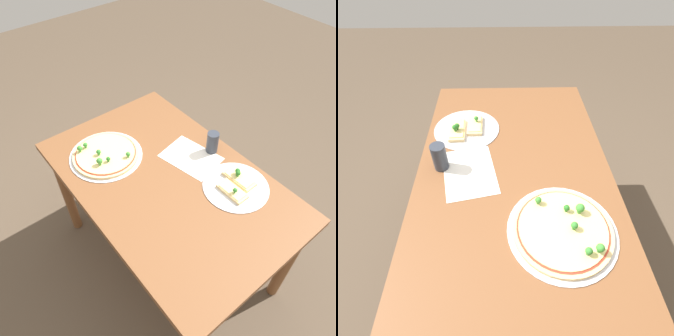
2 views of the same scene
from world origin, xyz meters
The scene contains 6 objects.
ground_plane centered at (0.00, 0.00, 0.00)m, with size 8.00×8.00×0.00m, color brown.
dining_table centered at (0.00, 0.00, 0.66)m, with size 1.28×0.81×0.76m.
pizza_tray_whole centered at (0.32, 0.15, 0.77)m, with size 0.38×0.38×0.07m.
pizza_tray_slice centered at (-0.24, -0.22, 0.77)m, with size 0.32×0.32×0.06m.
drinking_cup centered at (0.01, -0.30, 0.82)m, with size 0.06×0.06×0.12m, color #2D333D.
paper_menu centered at (0.04, -0.19, 0.76)m, with size 0.28×0.21×0.00m, color white.
Camera 1 is at (-0.83, 0.66, 1.96)m, focal length 35.00 mm.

